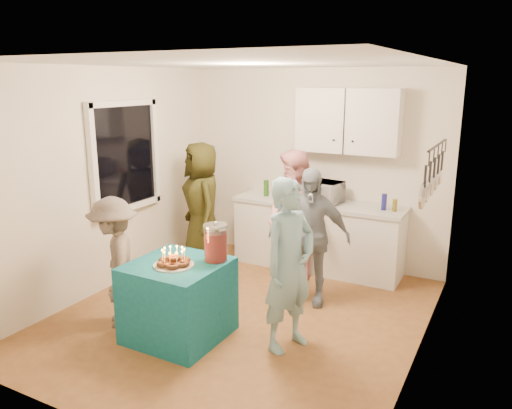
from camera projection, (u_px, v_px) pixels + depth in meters
The scene contains 19 objects.
floor at pixel (241, 316), 5.32m from camera, with size 4.00×4.00×0.00m, color brown.
ceiling at pixel (239, 63), 4.68m from camera, with size 4.00×4.00×0.00m, color white.
back_wall at pixel (313, 167), 6.71m from camera, with size 3.60×3.60×0.00m, color silver.
left_wall at pixel (106, 181), 5.82m from camera, with size 4.00×4.00×0.00m, color silver.
right_wall at pixel (426, 221), 4.18m from camera, with size 4.00×4.00×0.00m, color silver.
window_night at pixel (124, 156), 6.00m from camera, with size 0.04×1.00×1.20m, color black.
counter at pixel (317, 237), 6.58m from camera, with size 2.20×0.58×0.86m, color white.
countertop at pixel (318, 204), 6.47m from camera, with size 2.24×0.62×0.05m, color beige.
upper_cabinet at pixel (348, 121), 6.20m from camera, with size 1.30×0.30×0.80m, color white.
pot_rack at pixel (433, 171), 4.74m from camera, with size 0.12×1.00×0.60m, color black.
microwave at pixel (322, 192), 6.41m from camera, with size 0.50×0.34×0.28m, color white.
party_table at pixel (178, 300), 4.82m from camera, with size 0.85×0.85×0.76m, color #105C6B.
donut_cake at pixel (174, 257), 4.63m from camera, with size 0.38×0.38×0.18m, color #381C0C, non-canonical shape.
punch_jar at pixel (216, 244), 4.75m from camera, with size 0.22×0.22×0.34m, color red.
man_birthday at pixel (289, 265), 4.53m from camera, with size 0.59×0.39×1.62m, color #7FABB9.
woman_back_left at pixel (202, 204), 6.66m from camera, with size 0.81×0.53×1.66m, color #4E4C16.
woman_back_center at pixel (295, 216), 6.13m from camera, with size 0.79×0.62×1.63m, color pink.
woman_back_right at pixel (309, 237), 5.49m from camera, with size 0.90×0.38×1.54m, color #0F1F32.
child_near_left at pixel (115, 262), 5.02m from camera, with size 0.86×0.50×1.33m, color #564C45.
Camera 1 is at (2.43, -4.22, 2.45)m, focal length 35.00 mm.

